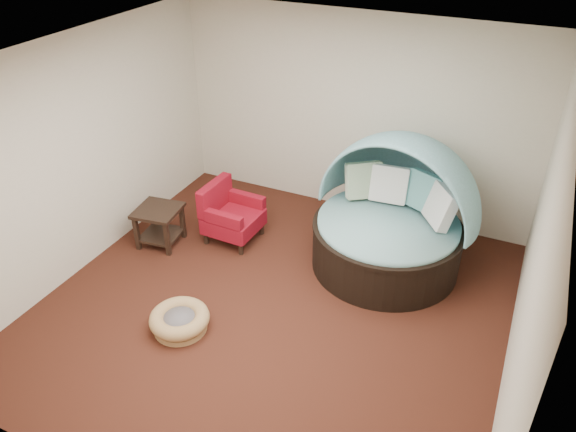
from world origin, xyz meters
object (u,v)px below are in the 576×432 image
at_px(canopy_daybed, 393,209).
at_px(pet_basket, 180,320).
at_px(red_armchair, 230,214).
at_px(side_table, 159,221).

bearing_deg(canopy_daybed, pet_basket, -118.50).
distance_m(pet_basket, red_armchair, 1.84).
height_order(canopy_daybed, side_table, canopy_daybed).
bearing_deg(side_table, red_armchair, 33.03).
height_order(pet_basket, red_armchair, red_armchair).
relative_size(canopy_daybed, pet_basket, 2.60).
distance_m(canopy_daybed, side_table, 3.01).
bearing_deg(side_table, pet_basket, -47.62).
bearing_deg(red_armchair, canopy_daybed, 12.49).
xyz_separation_m(canopy_daybed, side_table, (-2.85, -0.88, -0.43)).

